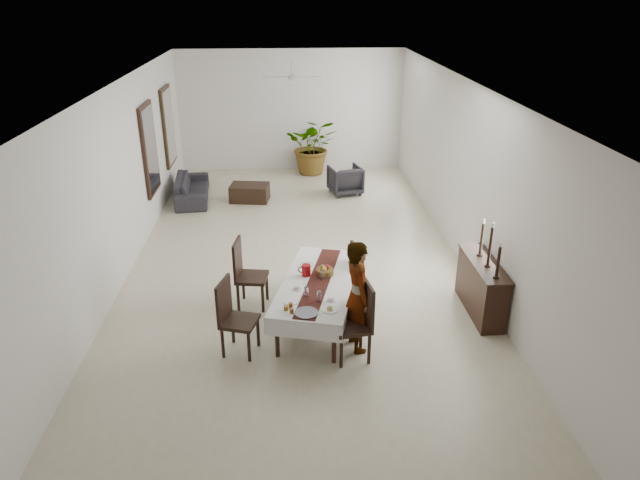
# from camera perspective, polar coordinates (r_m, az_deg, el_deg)

# --- Properties ---
(floor) EXTENTS (6.00, 12.00, 0.00)m
(floor) POSITION_cam_1_polar(r_m,az_deg,el_deg) (10.50, -2.23, -2.29)
(floor) COLOR beige
(floor) RESTS_ON ground
(ceiling) EXTENTS (6.00, 12.00, 0.02)m
(ceiling) POSITION_cam_1_polar(r_m,az_deg,el_deg) (9.52, -2.55, 15.24)
(ceiling) COLOR silver
(ceiling) RESTS_ON wall_back
(wall_back) EXTENTS (6.00, 0.02, 3.20)m
(wall_back) POSITION_cam_1_polar(r_m,az_deg,el_deg) (15.71, -2.90, 12.79)
(wall_back) COLOR silver
(wall_back) RESTS_ON floor
(wall_front) EXTENTS (6.00, 0.02, 3.20)m
(wall_front) POSITION_cam_1_polar(r_m,az_deg,el_deg) (4.58, -0.55, -17.73)
(wall_front) COLOR silver
(wall_front) RESTS_ON floor
(wall_left) EXTENTS (0.02, 12.00, 3.20)m
(wall_left) POSITION_cam_1_polar(r_m,az_deg,el_deg) (10.29, -19.40, 5.39)
(wall_left) COLOR silver
(wall_left) RESTS_ON floor
(wall_right) EXTENTS (0.02, 12.00, 3.20)m
(wall_right) POSITION_cam_1_polar(r_m,az_deg,el_deg) (10.39, 14.50, 6.17)
(wall_right) COLOR silver
(wall_right) RESTS_ON floor
(dining_table_top) EXTENTS (1.38, 2.28, 0.04)m
(dining_table_top) POSITION_cam_1_polar(r_m,az_deg,el_deg) (8.44, -0.09, -4.30)
(dining_table_top) COLOR black
(dining_table_top) RESTS_ON table_leg_fl
(table_leg_fl) EXTENTS (0.08, 0.08, 0.62)m
(table_leg_fl) POSITION_cam_1_polar(r_m,az_deg,el_deg) (7.84, -4.31, -9.63)
(table_leg_fl) COLOR black
(table_leg_fl) RESTS_ON floor
(table_leg_fr) EXTENTS (0.08, 0.08, 0.62)m
(table_leg_fr) POSITION_cam_1_polar(r_m,az_deg,el_deg) (7.71, 1.41, -10.24)
(table_leg_fr) COLOR black
(table_leg_fr) RESTS_ON floor
(table_leg_bl) EXTENTS (0.08, 0.08, 0.62)m
(table_leg_bl) POSITION_cam_1_polar(r_m,az_deg,el_deg) (9.55, -1.28, -3.02)
(table_leg_bl) COLOR black
(table_leg_bl) RESTS_ON floor
(table_leg_br) EXTENTS (0.08, 0.08, 0.62)m
(table_leg_br) POSITION_cam_1_polar(r_m,az_deg,el_deg) (9.43, 3.38, -3.41)
(table_leg_br) COLOR black
(table_leg_br) RESTS_ON floor
(tablecloth_top) EXTENTS (1.57, 2.48, 0.01)m
(tablecloth_top) POSITION_cam_1_polar(r_m,az_deg,el_deg) (8.43, -0.09, -4.14)
(tablecloth_top) COLOR white
(tablecloth_top) RESTS_ON dining_table_top
(tablecloth_drape_left) EXTENTS (0.56, 2.22, 0.27)m
(tablecloth_drape_left) POSITION_cam_1_polar(r_m,az_deg,el_deg) (8.59, -3.50, -4.59)
(tablecloth_drape_left) COLOR white
(tablecloth_drape_left) RESTS_ON dining_table_top
(tablecloth_drape_right) EXTENTS (0.56, 2.22, 0.27)m
(tablecloth_drape_right) POSITION_cam_1_polar(r_m,az_deg,el_deg) (8.43, 3.40, -5.21)
(tablecloth_drape_right) COLOR silver
(tablecloth_drape_right) RESTS_ON dining_table_top
(tablecloth_drape_near) EXTENTS (1.02, 0.26, 0.27)m
(tablecloth_drape_near) POSITION_cam_1_polar(r_m,az_deg,el_deg) (7.53, -1.70, -9.03)
(tablecloth_drape_near) COLOR silver
(tablecloth_drape_near) RESTS_ON dining_table_top
(tablecloth_drape_far) EXTENTS (1.02, 0.26, 0.27)m
(tablecloth_drape_far) POSITION_cam_1_polar(r_m,az_deg,el_deg) (9.49, 1.18, -1.63)
(tablecloth_drape_far) COLOR silver
(tablecloth_drape_far) RESTS_ON dining_table_top
(table_runner) EXTENTS (0.84, 2.23, 0.00)m
(table_runner) POSITION_cam_1_polar(r_m,az_deg,el_deg) (8.43, -0.09, -4.10)
(table_runner) COLOR #4F1D16
(table_runner) RESTS_ON tablecloth_top
(red_pitcher) EXTENTS (0.16, 0.16, 0.18)m
(red_pitcher) POSITION_cam_1_polar(r_m,az_deg,el_deg) (8.54, -1.39, -3.04)
(red_pitcher) COLOR maroon
(red_pitcher) RESTS_ON tablecloth_top
(pitcher_handle) EXTENTS (0.11, 0.04, 0.11)m
(pitcher_handle) POSITION_cam_1_polar(r_m,az_deg,el_deg) (8.56, -1.88, -3.00)
(pitcher_handle) COLOR maroon
(pitcher_handle) RESTS_ON red_pitcher
(wine_glass_near) EXTENTS (0.06, 0.06, 0.15)m
(wine_glass_near) POSITION_cam_1_polar(r_m,az_deg,el_deg) (7.88, -0.10, -5.63)
(wine_glass_near) COLOR silver
(wine_glass_near) RESTS_ON tablecloth_top
(wine_glass_mid) EXTENTS (0.06, 0.06, 0.15)m
(wine_glass_mid) POSITION_cam_1_polar(r_m,az_deg,el_deg) (7.99, -1.36, -5.20)
(wine_glass_mid) COLOR white
(wine_glass_mid) RESTS_ON tablecloth_top
(wine_glass_far) EXTENTS (0.06, 0.06, 0.15)m
(wine_glass_far) POSITION_cam_1_polar(r_m,az_deg,el_deg) (8.43, 0.26, -3.54)
(wine_glass_far) COLOR white
(wine_glass_far) RESTS_ON tablecloth_top
(teacup_right) EXTENTS (0.08, 0.08, 0.05)m
(teacup_right) POSITION_cam_1_polar(r_m,az_deg,el_deg) (7.92, 1.10, -5.89)
(teacup_right) COLOR white
(teacup_right) RESTS_ON saucer_right
(saucer_right) EXTENTS (0.13, 0.13, 0.01)m
(saucer_right) POSITION_cam_1_polar(r_m,az_deg,el_deg) (7.93, 1.10, -6.02)
(saucer_right) COLOR silver
(saucer_right) RESTS_ON tablecloth_top
(teacup_left) EXTENTS (0.08, 0.08, 0.05)m
(teacup_left) POSITION_cam_1_polar(r_m,az_deg,el_deg) (8.20, -2.32, -4.79)
(teacup_left) COLOR silver
(teacup_left) RESTS_ON saucer_left
(saucer_left) EXTENTS (0.13, 0.13, 0.01)m
(saucer_left) POSITION_cam_1_polar(r_m,az_deg,el_deg) (8.21, -2.32, -4.92)
(saucer_left) COLOR silver
(saucer_left) RESTS_ON tablecloth_top
(plate_near_right) EXTENTS (0.21, 0.21, 0.01)m
(plate_near_right) POSITION_cam_1_polar(r_m,az_deg,el_deg) (7.70, 0.97, -7.01)
(plate_near_right) COLOR silver
(plate_near_right) RESTS_ON tablecloth_top
(bread_near_right) EXTENTS (0.08, 0.08, 0.08)m
(bread_near_right) POSITION_cam_1_polar(r_m,az_deg,el_deg) (7.68, 0.97, -6.85)
(bread_near_right) COLOR #DCC16B
(bread_near_right) RESTS_ON plate_near_right
(plate_near_left) EXTENTS (0.21, 0.21, 0.01)m
(plate_near_left) POSITION_cam_1_polar(r_m,az_deg,el_deg) (7.91, -2.89, -6.13)
(plate_near_left) COLOR white
(plate_near_left) RESTS_ON tablecloth_top
(plate_far_left) EXTENTS (0.21, 0.21, 0.01)m
(plate_far_left) POSITION_cam_1_polar(r_m,az_deg,el_deg) (8.90, -1.31, -2.46)
(plate_far_left) COLOR silver
(plate_far_left) RESTS_ON tablecloth_top
(serving_tray) EXTENTS (0.32, 0.32, 0.02)m
(serving_tray) POSITION_cam_1_polar(r_m,az_deg,el_deg) (7.63, -1.38, -7.29)
(serving_tray) COLOR #424247
(serving_tray) RESTS_ON tablecloth_top
(jam_jar_a) EXTENTS (0.06, 0.06, 0.07)m
(jam_jar_a) POSITION_cam_1_polar(r_m,az_deg,el_deg) (7.63, -2.87, -7.09)
(jam_jar_a) COLOR brown
(jam_jar_a) RESTS_ON tablecloth_top
(jam_jar_b) EXTENTS (0.06, 0.06, 0.07)m
(jam_jar_b) POSITION_cam_1_polar(r_m,az_deg,el_deg) (7.70, -3.43, -6.82)
(jam_jar_b) COLOR brown
(jam_jar_b) RESTS_ON tablecloth_top
(jam_jar_c) EXTENTS (0.06, 0.06, 0.07)m
(jam_jar_c) POSITION_cam_1_polar(r_m,az_deg,el_deg) (7.76, -2.95, -6.53)
(jam_jar_c) COLOR brown
(jam_jar_c) RESTS_ON tablecloth_top
(fruit_basket) EXTENTS (0.27, 0.27, 0.09)m
(fruit_basket) POSITION_cam_1_polar(r_m,az_deg,el_deg) (8.60, 0.47, -3.19)
(fruit_basket) COLOR brown
(fruit_basket) RESTS_ON tablecloth_top
(fruit_red) EXTENTS (0.08, 0.08, 0.08)m
(fruit_red) POSITION_cam_1_polar(r_m,az_deg,el_deg) (8.58, 0.67, -2.75)
(fruit_red) COLOR maroon
(fruit_red) RESTS_ON fruit_basket
(fruit_green) EXTENTS (0.07, 0.07, 0.07)m
(fruit_green) POSITION_cam_1_polar(r_m,az_deg,el_deg) (8.59, 0.27, -2.69)
(fruit_green) COLOR olive
(fruit_green) RESTS_ON fruit_basket
(fruit_yellow) EXTENTS (0.07, 0.07, 0.07)m
(fruit_yellow) POSITION_cam_1_polar(r_m,az_deg,el_deg) (8.53, 0.42, -2.92)
(fruit_yellow) COLOR yellow
(fruit_yellow) RESTS_ON fruit_basket
(chair_right_near_seat) EXTENTS (0.54, 0.54, 0.05)m
(chair_right_near_seat) POSITION_cam_1_polar(r_m,az_deg,el_deg) (7.72, 3.20, -8.62)
(chair_right_near_seat) COLOR black
(chair_right_near_seat) RESTS_ON chair_right_near_leg_fl
(chair_right_near_leg_fl) EXTENTS (0.05, 0.05, 0.47)m
(chair_right_near_leg_fl) POSITION_cam_1_polar(r_m,az_deg,el_deg) (7.76, 4.94, -10.79)
(chair_right_near_leg_fl) COLOR black
(chair_right_near_leg_fl) RESTS_ON floor
(chair_right_near_leg_fr) EXTENTS (0.05, 0.05, 0.47)m
(chair_right_near_leg_fr) POSITION_cam_1_polar(r_m,az_deg,el_deg) (8.06, 4.11, -9.28)
(chair_right_near_leg_fr) COLOR black
(chair_right_near_leg_fr) RESTS_ON floor
(chair_right_near_leg_bl) EXTENTS (0.05, 0.05, 0.47)m
(chair_right_near_leg_bl) POSITION_cam_1_polar(r_m,az_deg,el_deg) (7.66, 2.14, -11.19)
(chair_right_near_leg_bl) COLOR black
(chair_right_near_leg_bl) RESTS_ON floor
(chair_right_near_leg_br) EXTENTS (0.05, 0.05, 0.47)m
(chair_right_near_leg_br) POSITION_cam_1_polar(r_m,az_deg,el_deg) (7.97, 1.42, -9.64)
(chair_right_near_leg_br) COLOR black
(chair_right_near_leg_br) RESTS_ON floor
(chair_right_near_back) EXTENTS (0.12, 0.47, 0.60)m
(chair_right_near_back) POSITION_cam_1_polar(r_m,az_deg,el_deg) (7.60, 4.81, -6.37)
(chair_right_near_back) COLOR black
(chair_right_near_back) RESTS_ON chair_right_near_seat
(chair_right_far_seat) EXTENTS (0.54, 0.54, 0.05)m
(chair_right_far_seat) POSITION_cam_1_polar(r_m,az_deg,el_deg) (8.96, 2.52, -4.00)
(chair_right_far_seat) COLOR black
(chair_right_far_seat) RESTS_ON chair_right_far_leg_fl
(chair_right_far_leg_fl) EXTENTS (0.05, 0.05, 0.42)m
(chair_right_far_leg_fl) POSITION_cam_1_polar(r_m,az_deg,el_deg) (9.00, 3.97, -5.60)
(chair_right_far_leg_fl) COLOR black
(chair_right_far_leg_fl) RESTS_ON floor
(chair_right_far_leg_fr) EXTENTS (0.05, 0.05, 0.42)m
(chair_right_far_leg_fr) POSITION_cam_1_polar(r_m,az_deg,el_deg) (9.27, 3.02, -4.62)
(chair_right_far_leg_fr) COLOR black
(chair_right_far_leg_fr) RESTS_ON floor
(chair_right_far_leg_bl) EXTENTS (0.05, 0.05, 0.42)m
(chair_right_far_leg_bl) POSITION_cam_1_polar(r_m,az_deg,el_deg) (8.87, 1.94, -6.04)
(chair_right_far_leg_bl) COLOR black
(chair_right_far_leg_bl) RESTS_ON floor
(chair_right_far_leg_br) EXTENTS (0.05, 0.05, 0.42)m
(chair_right_far_leg_br) POSITION_cam_1_polar(r_m,az_deg,el_deg) (9.14, 1.03, -5.03)
(chair_right_far_leg_br) COLOR black
(chair_right_far_leg_br) RESTS_ON floor
(chair_right_far_back) EXTENTS (0.18, 0.42, 0.54)m
(chair_right_far_back) POSITION_cam_1_polar(r_m,az_deg,el_deg) (8.90, 3.68, -2.12)
(chair_right_far_back) COLOR black
(chair_right_far_back) RESTS_ON chair_right_far_seat
(chair_left_near_seat) EXTENTS (0.57, 0.57, 0.05)m
(chair_left_near_seat) POSITION_cam_1_polar(r_m,az_deg,el_deg) (7.90, -8.04, -8.09)
(chair_left_near_seat) COLOR black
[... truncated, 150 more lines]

